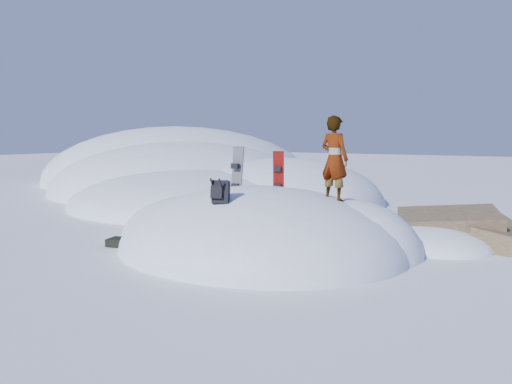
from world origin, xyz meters
The scene contains 9 objects.
ground centered at (0.00, 0.00, 0.00)m, with size 120.00×120.00×0.00m, color white.
snow_mound centered at (-0.17, 0.24, 0.00)m, with size 8.00×6.00×3.00m.
snow_ridge centered at (-10.43, 9.85, 0.00)m, with size 21.50×18.50×6.40m.
rock_outcrop centered at (3.72, 3.01, 0.01)m, with size 4.68×4.41×1.68m.
snowboard_red centered at (0.15, 0.66, 1.62)m, with size 0.29×0.23×1.43m.
snowboard_dark centered at (-0.86, 0.33, 1.63)m, with size 0.31×0.25×1.63m.
backpack centered at (-0.03, -1.48, 1.51)m, with size 0.46×0.50×0.57m.
gear_pile centered at (-2.96, -1.43, 0.12)m, with size 0.90×0.69×0.23m.
person centered at (1.68, 0.47, 2.17)m, with size 0.70×0.46×1.91m, color slate.
Camera 1 is at (6.09, -9.84, 2.69)m, focal length 35.00 mm.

